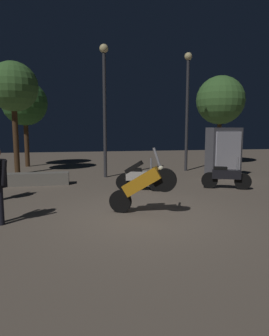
{
  "coord_description": "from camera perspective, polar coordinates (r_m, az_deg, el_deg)",
  "views": [
    {
      "loc": [
        -1.44,
        -6.71,
        2.08
      ],
      "look_at": [
        0.03,
        1.2,
        1.0
      ],
      "focal_mm": 31.91,
      "sensor_mm": 36.0,
      "label": 1
    }
  ],
  "objects": [
    {
      "name": "streetlamp_near",
      "position": [
        14.8,
        10.06,
        13.02
      ],
      "size": [
        0.36,
        0.36,
        5.59
      ],
      "color": "#38383D",
      "rests_on": "ground_plane"
    },
    {
      "name": "kiosk_billboard",
      "position": [
        12.95,
        16.73,
        2.77
      ],
      "size": [
        1.68,
        0.95,
        2.1
      ],
      "rotation": [
        0.0,
        0.0,
        3.44
      ],
      "color": "#595960",
      "rests_on": "ground_plane"
    },
    {
      "name": "motorcycle_black_parked_right",
      "position": [
        10.7,
        17.09,
        -1.52
      ],
      "size": [
        1.57,
        0.74,
        1.11
      ],
      "rotation": [
        0.0,
        0.0,
        5.88
      ],
      "color": "black",
      "rests_on": "ground_plane"
    },
    {
      "name": "tree_center_bg",
      "position": [
        14.59,
        -22.17,
        14.05
      ],
      "size": [
        2.17,
        2.17,
        4.97
      ],
      "color": "#4C331E",
      "rests_on": "ground_plane"
    },
    {
      "name": "ground_plane",
      "position": [
        7.17,
        1.54,
        -9.21
      ],
      "size": [
        40.0,
        40.0,
        0.0
      ],
      "primitive_type": "plane",
      "color": "#756656"
    },
    {
      "name": "motorcycle_orange_foreground",
      "position": [
        7.19,
        1.42,
        -3.06
      ],
      "size": [
        1.54,
        0.8,
        1.63
      ],
      "rotation": [
        0.0,
        0.0,
        -0.44
      ],
      "color": "black",
      "rests_on": "ground_plane"
    },
    {
      "name": "tree_left_bg",
      "position": [
        17.2,
        -20.23,
        11.48
      ],
      "size": [
        2.36,
        2.36,
        4.57
      ],
      "color": "#4C331E",
      "rests_on": "ground_plane"
    },
    {
      "name": "motorcycle_white_parked_left",
      "position": [
        9.92,
        1.14,
        -1.89
      ],
      "size": [
        1.61,
        0.61,
        1.11
      ],
      "rotation": [
        0.0,
        0.0,
        5.97
      ],
      "color": "black",
      "rests_on": "ground_plane"
    },
    {
      "name": "streetlamp_far",
      "position": [
        12.69,
        -5.76,
        13.65
      ],
      "size": [
        0.36,
        0.36,
        5.44
      ],
      "color": "#38383D",
      "rests_on": "ground_plane"
    },
    {
      "name": "tree_right_bg",
      "position": [
        17.82,
        16.07,
        12.28
      ],
      "size": [
        2.69,
        2.69,
        4.97
      ],
      "color": "#4C331E",
      "rests_on": "ground_plane"
    },
    {
      "name": "planter_wall_low",
      "position": [
        11.57,
        -19.8,
        -2.04
      ],
      "size": [
        2.98,
        0.5,
        0.45
      ],
      "color": "gray",
      "rests_on": "ground_plane"
    }
  ]
}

